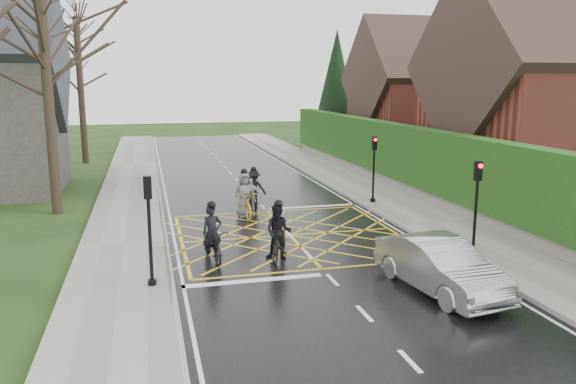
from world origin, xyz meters
name	(u,v)px	position (x,y,z in m)	size (l,w,h in m)	color
ground	(290,235)	(0.00, 0.00, 0.00)	(120.00, 120.00, 0.00)	black
road	(290,235)	(0.00, 0.00, 0.01)	(9.00, 80.00, 0.01)	black
sidewalk_right	(434,224)	(6.00, 0.00, 0.07)	(3.00, 80.00, 0.15)	gray
sidewalk_left	(124,245)	(-6.00, 0.00, 0.07)	(3.00, 80.00, 0.15)	gray
stone_wall	(407,188)	(7.75, 6.00, 0.35)	(0.50, 38.00, 0.70)	slate
hedge	(409,154)	(7.75, 6.00, 2.10)	(0.90, 38.00, 2.80)	#163A0F
house_near	(560,101)	(14.75, 4.00, 4.73)	(11.80, 9.80, 11.30)	maroon
house_far	(424,100)	(14.75, 18.00, 4.36)	(9.80, 8.80, 10.30)	maroon
conifer	(336,90)	(10.75, 26.00, 4.99)	(4.60, 4.60, 10.00)	black
tree_near	(42,27)	(-9.00, 6.00, 7.91)	(9.24, 9.24, 11.44)	black
tree_mid	(47,26)	(-10.00, 14.00, 8.63)	(10.08, 10.08, 12.48)	black
tree_far	(79,59)	(-9.30, 22.00, 7.19)	(8.40, 8.40, 10.40)	black
railing_south	(166,251)	(-4.65, -3.50, 0.78)	(0.05, 5.04, 1.03)	slate
railing_north	(159,200)	(-4.65, 4.00, 0.79)	(0.05, 6.04, 1.03)	slate
traffic_light_ne	(374,170)	(5.10, 4.20, 1.66)	(0.24, 0.31, 3.21)	black
traffic_light_se	(476,209)	(5.10, -4.20, 1.66)	(0.24, 0.31, 3.21)	black
traffic_light_sw	(150,232)	(-5.10, -4.50, 1.66)	(0.24, 0.31, 3.21)	black
cyclist_rear	(213,241)	(-3.15, -2.25, 0.63)	(0.97, 2.08, 1.95)	black
cyclist_back	(279,237)	(-1.06, -2.72, 0.75)	(1.33, 2.03, 1.98)	black
cyclist_mid	(254,193)	(-0.40, 5.01, 0.69)	(1.18, 2.00, 1.90)	black
cyclist_front	(250,200)	(-0.86, 3.53, 0.67)	(1.03, 1.87, 1.82)	black
cyclist_lead	(245,200)	(-1.13, 3.33, 0.72)	(0.97, 2.19, 2.08)	gold
car	(440,266)	(2.57, -6.55, 0.74)	(1.56, 4.46, 1.47)	#B7BBBF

